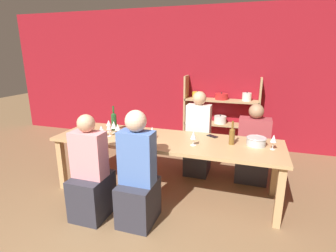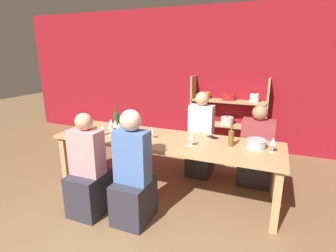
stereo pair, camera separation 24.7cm
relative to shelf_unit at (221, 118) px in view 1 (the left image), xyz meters
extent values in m
cube|color=maroon|center=(-0.51, 0.20, 0.73)|extent=(8.80, 0.06, 2.70)
cube|color=tan|center=(-0.72, 0.00, 0.09)|extent=(0.04, 0.30, 1.41)
cube|color=tan|center=(0.67, 0.00, 0.09)|extent=(0.04, 0.30, 1.41)
cube|color=tan|center=(-0.02, 0.00, -0.60)|extent=(1.39, 0.30, 0.04)
cylinder|color=gold|center=(0.44, 0.00, -0.51)|extent=(0.20, 0.20, 0.14)
sphere|color=black|center=(0.44, 0.00, -0.43)|extent=(0.02, 0.02, 0.02)
cube|color=tan|center=(-0.02, 0.00, -0.13)|extent=(1.39, 0.30, 0.04)
cylinder|color=black|center=(-0.49, 0.00, -0.04)|extent=(0.16, 0.16, 0.14)
sphere|color=black|center=(-0.49, 0.00, 0.04)|extent=(0.02, 0.02, 0.02)
cylinder|color=silver|center=(-0.02, 0.00, -0.04)|extent=(0.24, 0.24, 0.14)
sphere|color=black|center=(-0.02, 0.00, 0.04)|extent=(0.02, 0.02, 0.02)
cylinder|color=red|center=(0.44, 0.00, -0.04)|extent=(0.19, 0.19, 0.14)
sphere|color=black|center=(0.44, 0.00, 0.04)|extent=(0.02, 0.02, 0.02)
cube|color=tan|center=(-0.02, 0.00, 0.34)|extent=(1.39, 0.30, 0.04)
cylinder|color=gold|center=(-0.49, 0.00, 0.42)|extent=(0.21, 0.21, 0.12)
sphere|color=black|center=(-0.49, 0.00, 0.49)|extent=(0.02, 0.02, 0.02)
cylinder|color=red|center=(-0.02, 0.00, 0.41)|extent=(0.24, 0.24, 0.11)
sphere|color=black|center=(-0.02, 0.00, 0.48)|extent=(0.02, 0.02, 0.02)
cylinder|color=silver|center=(0.44, 0.00, 0.43)|extent=(0.17, 0.17, 0.15)
sphere|color=black|center=(0.44, 0.00, 0.52)|extent=(0.02, 0.02, 0.02)
cube|color=tan|center=(-0.49, -1.97, 0.12)|extent=(2.95, 0.87, 0.04)
cube|color=tan|center=(-1.89, -2.32, -0.26)|extent=(0.08, 0.08, 0.72)
cube|color=tan|center=(0.90, -2.32, -0.26)|extent=(0.08, 0.08, 0.72)
cube|color=tan|center=(-1.89, -1.61, -0.26)|extent=(0.08, 0.08, 0.72)
cube|color=tan|center=(0.90, -1.61, -0.26)|extent=(0.08, 0.08, 0.72)
cylinder|color=#B7BABC|center=(0.63, -1.86, 0.19)|extent=(0.23, 0.23, 0.10)
torus|color=#B7BABC|center=(0.63, -1.86, 0.23)|extent=(0.24, 0.24, 0.01)
cylinder|color=#B2C6C1|center=(-1.39, -2.32, 0.24)|extent=(0.07, 0.07, 0.20)
cone|color=#B2C6C1|center=(-1.39, -2.32, 0.36)|extent=(0.07, 0.07, 0.03)
cylinder|color=#B2C6C1|center=(-1.39, -2.32, 0.40)|extent=(0.03, 0.03, 0.07)
cylinder|color=brown|center=(0.34, -1.91, 0.23)|extent=(0.07, 0.07, 0.18)
cone|color=brown|center=(0.34, -1.91, 0.34)|extent=(0.07, 0.07, 0.03)
cylinder|color=brown|center=(0.34, -1.91, 0.39)|extent=(0.03, 0.03, 0.08)
cylinder|color=#1E4C23|center=(-1.33, -1.80, 0.25)|extent=(0.08, 0.08, 0.23)
cone|color=#1E4C23|center=(-1.33, -1.80, 0.38)|extent=(0.08, 0.08, 0.03)
cylinder|color=#1E4C23|center=(-1.33, -1.80, 0.45)|extent=(0.03, 0.03, 0.09)
cylinder|color=white|center=(-0.10, -2.09, 0.14)|extent=(0.07, 0.07, 0.00)
cylinder|color=white|center=(-0.10, -2.09, 0.18)|extent=(0.01, 0.01, 0.08)
cone|color=white|center=(-0.10, -2.09, 0.27)|extent=(0.07, 0.07, 0.10)
cylinder|color=maroon|center=(-0.10, -2.09, 0.24)|extent=(0.04, 0.04, 0.04)
cylinder|color=white|center=(-1.71, -1.95, 0.14)|extent=(0.06, 0.06, 0.00)
cylinder|color=white|center=(-1.71, -1.95, 0.18)|extent=(0.01, 0.01, 0.07)
cone|color=white|center=(-1.71, -1.95, 0.26)|extent=(0.08, 0.08, 0.09)
cylinder|color=white|center=(-1.16, -2.01, 0.14)|extent=(0.07, 0.07, 0.00)
cylinder|color=white|center=(-1.16, -2.01, 0.18)|extent=(0.01, 0.01, 0.07)
cone|color=white|center=(-1.16, -2.01, 0.25)|extent=(0.08, 0.08, 0.09)
cylinder|color=white|center=(-1.33, -2.15, 0.14)|extent=(0.06, 0.06, 0.00)
cylinder|color=white|center=(-1.33, -2.15, 0.18)|extent=(0.01, 0.01, 0.08)
cone|color=white|center=(-1.33, -2.15, 0.26)|extent=(0.07, 0.07, 0.08)
cylinder|color=maroon|center=(-1.33, -2.15, 0.24)|extent=(0.04, 0.04, 0.03)
cylinder|color=white|center=(0.81, -1.94, 0.14)|extent=(0.06, 0.06, 0.00)
cylinder|color=white|center=(0.81, -1.94, 0.18)|extent=(0.01, 0.01, 0.09)
cone|color=white|center=(0.81, -1.94, 0.27)|extent=(0.07, 0.07, 0.09)
cylinder|color=beige|center=(0.81, -1.94, 0.25)|extent=(0.04, 0.04, 0.04)
cylinder|color=white|center=(-0.66, -2.00, 0.14)|extent=(0.07, 0.07, 0.00)
cylinder|color=white|center=(-0.66, -2.00, 0.17)|extent=(0.01, 0.01, 0.06)
cone|color=white|center=(-0.66, -2.00, 0.25)|extent=(0.06, 0.06, 0.10)
cylinder|color=beige|center=(-0.66, -2.00, 0.23)|extent=(0.04, 0.04, 0.04)
cylinder|color=white|center=(-1.36, -1.90, 0.14)|extent=(0.07, 0.07, 0.00)
cylinder|color=white|center=(-1.36, -1.90, 0.18)|extent=(0.01, 0.01, 0.09)
cone|color=white|center=(-1.36, -1.90, 0.27)|extent=(0.07, 0.07, 0.08)
cylinder|color=maroon|center=(-1.36, -1.90, 0.25)|extent=(0.04, 0.04, 0.03)
cylinder|color=white|center=(-1.26, -1.95, 0.14)|extent=(0.06, 0.06, 0.00)
cylinder|color=white|center=(-1.26, -1.95, 0.18)|extent=(0.01, 0.01, 0.07)
cone|color=white|center=(-1.26, -1.95, 0.26)|extent=(0.08, 0.08, 0.10)
cylinder|color=beige|center=(-1.26, -1.95, 0.24)|extent=(0.04, 0.04, 0.04)
cylinder|color=white|center=(-0.97, -2.33, 0.14)|extent=(0.06, 0.06, 0.00)
cylinder|color=white|center=(-0.97, -2.33, 0.18)|extent=(0.01, 0.01, 0.07)
cone|color=white|center=(-0.97, -2.33, 0.25)|extent=(0.07, 0.07, 0.08)
cylinder|color=maroon|center=(-0.97, -2.33, 0.23)|extent=(0.04, 0.04, 0.03)
cylinder|color=white|center=(-1.25, -2.08, 0.14)|extent=(0.06, 0.06, 0.00)
cylinder|color=white|center=(-1.25, -2.08, 0.19)|extent=(0.01, 0.01, 0.09)
cone|color=white|center=(-1.25, -2.08, 0.27)|extent=(0.07, 0.07, 0.08)
cube|color=black|center=(0.07, -1.67, 0.14)|extent=(0.16, 0.14, 0.01)
cube|color=#2D2D38|center=(-1.13, -2.75, -0.37)|extent=(0.37, 0.47, 0.50)
cube|color=pink|center=(-1.13, -2.75, 0.14)|extent=(0.37, 0.21, 0.52)
sphere|color=tan|center=(-1.13, -2.75, 0.50)|extent=(0.19, 0.19, 0.19)
cube|color=#2D2D38|center=(-0.20, -1.25, -0.37)|extent=(0.36, 0.45, 0.50)
cube|color=silver|center=(-0.20, -1.25, 0.18)|extent=(0.36, 0.20, 0.59)
sphere|color=tan|center=(-0.20, -1.25, 0.57)|extent=(0.20, 0.20, 0.20)
cube|color=#2D2D38|center=(-0.57, -2.69, -0.38)|extent=(0.37, 0.47, 0.48)
cube|color=#4C70B7|center=(-0.57, -2.69, 0.15)|extent=(0.37, 0.21, 0.58)
sphere|color=beige|center=(-0.57, -2.69, 0.56)|extent=(0.23, 0.23, 0.23)
cube|color=#2D2D38|center=(0.61, -1.18, -0.40)|extent=(0.45, 0.56, 0.43)
cube|color=#99383D|center=(0.61, -1.18, 0.06)|extent=(0.45, 0.25, 0.50)
sphere|color=#9E7556|center=(0.61, -1.18, 0.42)|extent=(0.21, 0.21, 0.21)
camera|label=1|loc=(0.54, -5.04, 1.23)|focal=28.00mm
camera|label=2|loc=(0.77, -4.95, 1.23)|focal=28.00mm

